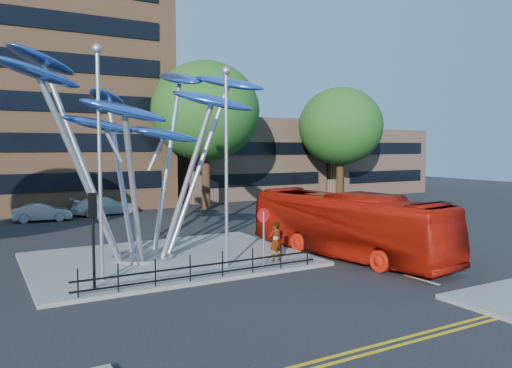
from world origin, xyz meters
TOP-DOWN VIEW (x-y plane):
  - ground at (0.00, 0.00)m, footprint 120.00×120.00m
  - traffic_island at (-1.00, 6.00)m, footprint 12.00×9.00m
  - double_yellow_near at (0.00, -6.00)m, footprint 40.00×0.12m
  - double_yellow_far at (0.00, -6.30)m, footprint 40.00×0.12m
  - brick_tower at (-6.00, 32.00)m, footprint 25.00×15.00m
  - low_building_near at (16.00, 30.00)m, footprint 15.00×8.00m
  - low_building_far at (30.00, 28.00)m, footprint 12.00×8.00m
  - tree_right at (8.00, 22.00)m, footprint 8.80×8.80m
  - tree_far at (22.00, 22.00)m, footprint 8.00×8.00m
  - leaf_sculpture at (-2.07, 6.68)m, footprint 12.72×9.54m
  - street_lamp_left at (-4.50, 3.50)m, footprint 0.36×0.36m
  - street_lamp_right at (0.50, 3.00)m, footprint 0.36×0.36m
  - traffic_light_island at (-5.00, 2.50)m, footprint 0.28×0.18m
  - no_entry_sign_island at (2.00, 2.52)m, footprint 0.60×0.10m
  - pedestrian_railing_front at (-1.00, 1.70)m, footprint 10.00×0.06m
  - red_bus at (6.60, 2.61)m, footprint 4.00×11.20m
  - pedestrian at (2.90, 2.99)m, footprint 0.68×0.49m
  - parked_car_mid at (-4.51, 21.68)m, footprint 4.00×1.87m
  - parked_car_right at (-0.01, 23.00)m, footprint 4.98×2.47m

SIDE VIEW (x-z plane):
  - ground at x=0.00m, z-range 0.00..0.00m
  - double_yellow_near at x=0.00m, z-range 0.00..0.01m
  - double_yellow_far at x=0.00m, z-range 0.00..0.01m
  - traffic_island at x=-1.00m, z-range 0.00..0.15m
  - pedestrian_railing_front at x=-1.00m, z-range 0.05..1.05m
  - parked_car_mid at x=-4.51m, z-range 0.00..1.27m
  - parked_car_right at x=-0.01m, z-range 0.00..1.39m
  - pedestrian at x=2.90m, z-range 0.15..1.89m
  - red_bus at x=6.60m, z-range 0.00..3.05m
  - no_entry_sign_island at x=2.00m, z-range 0.59..3.04m
  - traffic_light_island at x=-5.00m, z-range 0.90..4.33m
  - low_building_far at x=30.00m, z-range 0.00..7.00m
  - low_building_near at x=16.00m, z-range 0.00..8.00m
  - street_lamp_right at x=0.50m, z-range 0.94..9.24m
  - street_lamp_left at x=-4.50m, z-range 0.96..9.76m
  - leaf_sculpture at x=-2.07m, z-range 2.12..11.63m
  - tree_far at x=22.00m, z-range 1.70..12.51m
  - tree_right at x=8.00m, z-range 1.98..14.09m
  - brick_tower at x=-6.00m, z-range 0.00..30.00m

